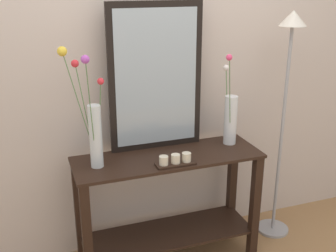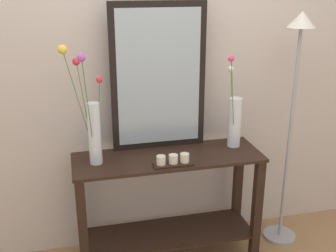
{
  "view_description": "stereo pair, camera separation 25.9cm",
  "coord_description": "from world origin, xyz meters",
  "px_view_note": "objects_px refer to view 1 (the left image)",
  "views": [
    {
      "loc": [
        -0.82,
        -2.3,
        1.85
      ],
      "look_at": [
        0.0,
        0.0,
        0.97
      ],
      "focal_mm": 44.51,
      "sensor_mm": 36.0,
      "label": 1
    },
    {
      "loc": [
        -0.57,
        -2.37,
        1.85
      ],
      "look_at": [
        0.0,
        0.0,
        0.97
      ],
      "focal_mm": 44.51,
      "sensor_mm": 36.0,
      "label": 2
    }
  ],
  "objects_px": {
    "mirror_leaning": "(156,78)",
    "vase_right": "(230,118)",
    "console_table": "(168,198)",
    "tall_vase_left": "(93,125)",
    "candle_tray": "(175,160)",
    "floor_lamp": "(286,90)"
  },
  "relations": [
    {
      "from": "mirror_leaning",
      "to": "vase_right",
      "type": "xyz_separation_m",
      "value": [
        0.49,
        -0.11,
        -0.29
      ]
    },
    {
      "from": "console_table",
      "to": "tall_vase_left",
      "type": "distance_m",
      "value": 0.74
    },
    {
      "from": "mirror_leaning",
      "to": "console_table",
      "type": "bearing_deg",
      "value": -83.42
    },
    {
      "from": "candle_tray",
      "to": "console_table",
      "type": "bearing_deg",
      "value": 88.92
    },
    {
      "from": "mirror_leaning",
      "to": "floor_lamp",
      "type": "relative_size",
      "value": 0.57
    },
    {
      "from": "tall_vase_left",
      "to": "candle_tray",
      "type": "distance_m",
      "value": 0.54
    },
    {
      "from": "vase_right",
      "to": "floor_lamp",
      "type": "relative_size",
      "value": 0.39
    },
    {
      "from": "candle_tray",
      "to": "floor_lamp",
      "type": "height_order",
      "value": "floor_lamp"
    },
    {
      "from": "candle_tray",
      "to": "tall_vase_left",
      "type": "bearing_deg",
      "value": 163.5
    },
    {
      "from": "console_table",
      "to": "vase_right",
      "type": "bearing_deg",
      "value": 7.79
    },
    {
      "from": "tall_vase_left",
      "to": "candle_tray",
      "type": "relative_size",
      "value": 2.97
    },
    {
      "from": "tall_vase_left",
      "to": "vase_right",
      "type": "height_order",
      "value": "tall_vase_left"
    },
    {
      "from": "console_table",
      "to": "tall_vase_left",
      "type": "bearing_deg",
      "value": 179.97
    },
    {
      "from": "mirror_leaning",
      "to": "candle_tray",
      "type": "distance_m",
      "value": 0.54
    },
    {
      "from": "console_table",
      "to": "vase_right",
      "type": "relative_size",
      "value": 1.89
    },
    {
      "from": "console_table",
      "to": "candle_tray",
      "type": "height_order",
      "value": "candle_tray"
    },
    {
      "from": "vase_right",
      "to": "candle_tray",
      "type": "relative_size",
      "value": 2.62
    },
    {
      "from": "console_table",
      "to": "floor_lamp",
      "type": "distance_m",
      "value": 1.09
    },
    {
      "from": "vase_right",
      "to": "floor_lamp",
      "type": "bearing_deg",
      "value": -3.79
    },
    {
      "from": "mirror_leaning",
      "to": "floor_lamp",
      "type": "distance_m",
      "value": 0.91
    },
    {
      "from": "vase_right",
      "to": "floor_lamp",
      "type": "distance_m",
      "value": 0.44
    },
    {
      "from": "vase_right",
      "to": "floor_lamp",
      "type": "xyz_separation_m",
      "value": [
        0.41,
        -0.03,
        0.16
      ]
    }
  ]
}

